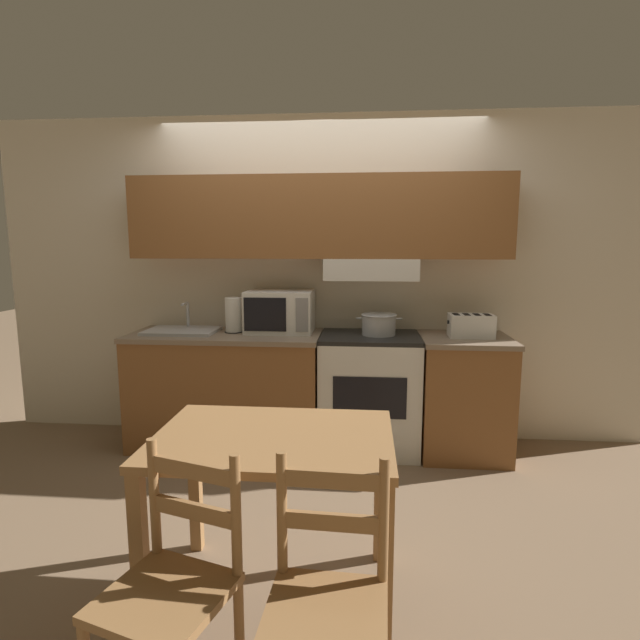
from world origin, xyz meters
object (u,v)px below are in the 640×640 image
(sink_basin, at_px, (182,330))
(chair_left_of_table, at_px, (172,589))
(stove_range, at_px, (369,392))
(microwave, at_px, (280,311))
(dining_table, at_px, (274,461))
(toaster, at_px, (471,326))
(chair_right_of_table, at_px, (327,606))
(cooking_pot, at_px, (379,324))
(paper_towel_roll, at_px, (233,315))

(sink_basin, height_order, chair_left_of_table, sink_basin)
(stove_range, xyz_separation_m, microwave, (-0.69, 0.09, 0.60))
(stove_range, relative_size, dining_table, 0.88)
(toaster, bearing_deg, sink_basin, -179.94)
(chair_left_of_table, xyz_separation_m, chair_right_of_table, (0.52, -0.03, 0.00))
(dining_table, bearing_deg, toaster, 55.37)
(stove_range, relative_size, chair_left_of_table, 1.01)
(sink_basin, xyz_separation_m, chair_left_of_table, (0.77, -2.22, -0.47))
(cooking_pot, distance_m, chair_right_of_table, 2.36)
(toaster, relative_size, dining_table, 0.32)
(dining_table, xyz_separation_m, chair_left_of_table, (-0.25, -0.55, -0.21))
(stove_range, distance_m, cooking_pot, 0.53)
(cooking_pot, xyz_separation_m, sink_basin, (-1.51, -0.03, -0.07))
(stove_range, distance_m, dining_table, 1.75)
(sink_basin, distance_m, chair_right_of_table, 2.64)
(cooking_pot, bearing_deg, dining_table, -105.94)
(microwave, distance_m, sink_basin, 0.77)
(cooking_pot, bearing_deg, paper_towel_roll, 179.40)
(stove_range, xyz_separation_m, toaster, (0.73, -0.01, 0.53))
(sink_basin, bearing_deg, dining_table, -58.63)
(paper_towel_roll, height_order, chair_right_of_table, paper_towel_roll)
(microwave, xyz_separation_m, dining_table, (0.27, -1.77, -0.40))
(microwave, bearing_deg, chair_right_of_table, -76.97)
(cooking_pot, distance_m, paper_towel_roll, 1.11)
(cooking_pot, height_order, chair_right_of_table, cooking_pot)
(cooking_pot, bearing_deg, chair_left_of_table, -108.03)
(stove_range, relative_size, chair_right_of_table, 1.01)
(microwave, distance_m, chair_right_of_table, 2.49)
(paper_towel_roll, distance_m, dining_table, 1.87)
(paper_towel_roll, bearing_deg, microwave, 8.37)
(cooking_pot, relative_size, toaster, 1.04)
(toaster, distance_m, chair_left_of_table, 2.68)
(microwave, bearing_deg, chair_left_of_table, -89.42)
(microwave, distance_m, chair_left_of_table, 2.40)
(stove_range, height_order, toaster, toaster)
(cooking_pot, xyz_separation_m, toaster, (0.67, -0.03, 0.00))
(sink_basin, bearing_deg, microwave, 7.44)
(toaster, distance_m, sink_basin, 2.18)
(dining_table, bearing_deg, stove_range, 75.88)
(stove_range, height_order, chair_left_of_table, stove_range)
(toaster, bearing_deg, stove_range, 179.19)
(dining_table, distance_m, chair_left_of_table, 0.64)
(chair_right_of_table, bearing_deg, cooking_pot, 87.17)
(toaster, distance_m, paper_towel_roll, 1.78)
(cooking_pot, height_order, microwave, microwave)
(stove_range, distance_m, microwave, 0.92)
(microwave, relative_size, dining_table, 0.50)
(stove_range, height_order, microwave, microwave)
(sink_basin, bearing_deg, cooking_pot, 1.30)
(cooking_pot, bearing_deg, stove_range, -161.10)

